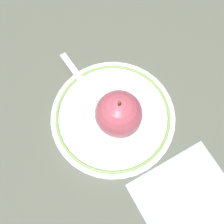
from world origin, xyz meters
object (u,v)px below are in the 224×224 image
object	(u,v)px
plate	(112,118)
fork	(87,88)
napkin_folded	(189,201)
apple_red_whole	(121,116)

from	to	relation	value
plate	fork	size ratio (longest dim) A/B	1.21
fork	napkin_folded	world-z (taller)	fork
apple_red_whole	napkin_folded	xyz separation A→B (m)	(-0.04, -0.17, -0.05)
apple_red_whole	fork	size ratio (longest dim) A/B	0.47
plate	fork	bearing A→B (deg)	76.72
plate	fork	distance (m)	0.07
plate	apple_red_whole	world-z (taller)	apple_red_whole
plate	apple_red_whole	size ratio (longest dim) A/B	2.55
apple_red_whole	fork	world-z (taller)	apple_red_whole
apple_red_whole	napkin_folded	bearing A→B (deg)	-102.92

